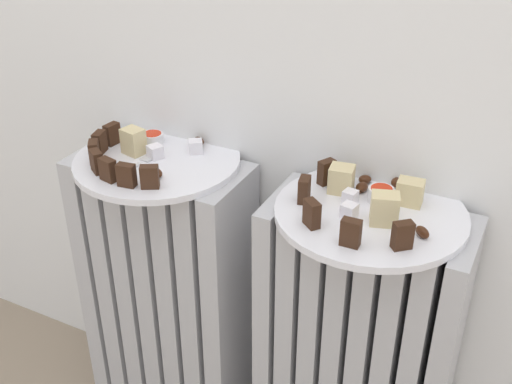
{
  "coord_description": "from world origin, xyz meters",
  "views": [
    {
      "loc": [
        0.43,
        -0.57,
        1.18
      ],
      "look_at": [
        0.0,
        0.28,
        0.63
      ],
      "focal_mm": 44.18,
      "sensor_mm": 36.0,
      "label": 1
    }
  ],
  "objects": [
    {
      "name": "dark_cake_slice_left_5",
      "position": [
        -0.19,
        0.17,
        0.67
      ],
      "size": [
        0.03,
        0.02,
        0.04
      ],
      "primitive_type": "cube",
      "rotation": [
        0.0,
        0.0,
        0.14
      ],
      "color": "#382114",
      "rests_on": "plate_left"
    },
    {
      "name": "marble_cake_slice_left_0",
      "position": [
        -0.26,
        0.28,
        0.67
      ],
      "size": [
        0.05,
        0.04,
        0.05
      ],
      "primitive_type": "cube",
      "rotation": [
        0.0,
        0.0,
        -0.22
      ],
      "color": "beige",
      "rests_on": "plate_left"
    },
    {
      "name": "dark_cake_slice_right_1",
      "position": [
        0.1,
        0.26,
        0.67
      ],
      "size": [
        0.02,
        0.03,
        0.04
      ],
      "primitive_type": "cube",
      "rotation": [
        0.0,
        0.0,
        -1.36
      ],
      "color": "#382114",
      "rests_on": "plate_right"
    },
    {
      "name": "jam_bowl_left",
      "position": [
        -0.25,
        0.33,
        0.66
      ],
      "size": [
        0.04,
        0.04,
        0.02
      ],
      "color": "white",
      "rests_on": "plate_left"
    },
    {
      "name": "dark_cake_slice_right_2",
      "position": [
        0.14,
        0.19,
        0.67
      ],
      "size": [
        0.03,
        0.03,
        0.04
      ],
      "primitive_type": "cube",
      "rotation": [
        0.0,
        0.0,
        -0.67
      ],
      "color": "#382114",
      "rests_on": "plate_right"
    },
    {
      "name": "turkish_delight_right_1",
      "position": [
        0.17,
        0.29,
        0.66
      ],
      "size": [
        0.02,
        0.02,
        0.02
      ],
      "primitive_type": "cube",
      "rotation": [
        0.0,
        0.0,
        1.43
      ],
      "color": "white",
      "rests_on": "plate_right"
    },
    {
      "name": "dark_cake_slice_left_0",
      "position": [
        -0.32,
        0.29,
        0.67
      ],
      "size": [
        0.02,
        0.03,
        0.04
      ],
      "primitive_type": "cube",
      "rotation": [
        0.0,
        0.0,
        -1.69
      ],
      "color": "#382114",
      "rests_on": "plate_left"
    },
    {
      "name": "medjool_date_right_1",
      "position": [
        0.22,
        0.37,
        0.66
      ],
      "size": [
        0.03,
        0.03,
        0.02
      ],
      "primitive_type": "ellipsoid",
      "rotation": [
        0.0,
        0.0,
        0.98
      ],
      "color": "#3D1E0F",
      "rests_on": "plate_right"
    },
    {
      "name": "medjool_date_right_3",
      "position": [
        0.17,
        0.33,
        0.66
      ],
      "size": [
        0.02,
        0.03,
        0.02
      ],
      "primitive_type": "ellipsoid",
      "rotation": [
        0.0,
        0.0,
        1.45
      ],
      "color": "#3D1E0F",
      "rests_on": "plate_right"
    },
    {
      "name": "turkish_delight_left_0",
      "position": [
        -0.15,
        0.33,
        0.66
      ],
      "size": [
        0.03,
        0.03,
        0.02
      ],
      "primitive_type": "cube",
      "rotation": [
        0.0,
        0.0,
        0.62
      ],
      "color": "white",
      "rests_on": "plate_left"
    },
    {
      "name": "dark_cake_slice_right_3",
      "position": [
        0.21,
        0.17,
        0.67
      ],
      "size": [
        0.03,
        0.02,
        0.04
      ],
      "primitive_type": "cube",
      "rotation": [
        0.0,
        0.0,
        0.03
      ],
      "color": "#382114",
      "rests_on": "plate_right"
    },
    {
      "name": "radiator_left",
      "position": [
        -0.21,
        0.28,
        0.31
      ],
      "size": [
        0.35,
        0.17,
        0.64
      ],
      "color": "#B2B2B7",
      "rests_on": "ground_plane"
    },
    {
      "name": "medjool_date_right_2",
      "position": [
        0.3,
        0.24,
        0.66
      ],
      "size": [
        0.03,
        0.03,
        0.02
      ],
      "primitive_type": "ellipsoid",
      "rotation": [
        0.0,
        0.0,
        2.47
      ],
      "color": "#3D1E0F",
      "rests_on": "plate_right"
    },
    {
      "name": "turkish_delight_left_1",
      "position": [
        -0.21,
        0.28,
        0.66
      ],
      "size": [
        0.03,
        0.03,
        0.02
      ],
      "primitive_type": "cube",
      "rotation": [
        0.0,
        0.0,
        1.12
      ],
      "color": "white",
      "rests_on": "plate_left"
    },
    {
      "name": "dark_cake_slice_left_2",
      "position": [
        -0.3,
        0.22,
        0.67
      ],
      "size": [
        0.03,
        0.03,
        0.04
      ],
      "primitive_type": "cube",
      "rotation": [
        0.0,
        0.0,
        -0.96
      ],
      "color": "#382114",
      "rests_on": "plate_left"
    },
    {
      "name": "jam_bowl_right",
      "position": [
        0.21,
        0.31,
        0.66
      ],
      "size": [
        0.04,
        0.04,
        0.03
      ],
      "color": "white",
      "rests_on": "plate_right"
    },
    {
      "name": "marble_cake_slice_right_1",
      "position": [
        0.14,
        0.32,
        0.67
      ],
      "size": [
        0.04,
        0.04,
        0.05
      ],
      "primitive_type": "cube",
      "rotation": [
        0.0,
        0.0,
        0.15
      ],
      "color": "beige",
      "rests_on": "plate_right"
    },
    {
      "name": "marble_cake_slice_right_2",
      "position": [
        0.23,
        0.25,
        0.68
      ],
      "size": [
        0.05,
        0.04,
        0.05
      ],
      "primitive_type": "cube",
      "rotation": [
        0.0,
        0.0,
        0.32
      ],
      "color": "beige",
      "rests_on": "plate_right"
    },
    {
      "name": "marble_cake_slice_right_0",
      "position": [
        0.25,
        0.33,
        0.67
      ],
      "size": [
        0.04,
        0.03,
        0.04
      ],
      "primitive_type": "cube",
      "rotation": [
        0.0,
        0.0,
        0.08
      ],
      "color": "beige",
      "rests_on": "plate_right"
    },
    {
      "name": "medjool_date_right_0",
      "position": [
        0.17,
        0.36,
        0.66
      ],
      "size": [
        0.03,
        0.03,
        0.01
      ],
      "primitive_type": "ellipsoid",
      "rotation": [
        0.0,
        0.0,
        0.77
      ],
      "color": "#3D1E0F",
      "rests_on": "plate_right"
    },
    {
      "name": "dark_cake_slice_left_3",
      "position": [
        -0.27,
        0.19,
        0.67
      ],
      "size": [
        0.03,
        0.03,
        0.04
      ],
      "primitive_type": "cube",
      "rotation": [
        0.0,
        0.0,
        -0.59
      ],
      "color": "#382114",
      "rests_on": "plate_left"
    },
    {
      "name": "dark_cake_slice_left_1",
      "position": [
        -0.31,
        0.25,
        0.67
      ],
      "size": [
        0.02,
        0.03,
        0.04
      ],
      "primitive_type": "cube",
      "rotation": [
        0.0,
        0.0,
        -1.32
      ],
      "color": "#382114",
      "rests_on": "plate_left"
    },
    {
      "name": "dark_cake_slice_right_0",
      "position": [
        0.11,
        0.33,
        0.67
      ],
      "size": [
        0.03,
        0.03,
        0.04
      ],
      "primitive_type": "cube",
      "rotation": [
        0.0,
        0.0,
        -2.06
      ],
      "color": "#382114",
      "rests_on": "plate_right"
    },
    {
      "name": "dark_cake_slice_right_4",
      "position": [
        0.28,
        0.2,
        0.67
      ],
      "size": [
        0.03,
        0.03,
        0.04
      ],
      "primitive_type": "cube",
      "rotation": [
        0.0,
        0.0,
        0.72
      ],
      "color": "#382114",
      "rests_on": "plate_right"
    },
    {
      "name": "medjool_date_left_0",
      "position": [
        -0.16,
        0.36,
        0.66
      ],
      "size": [
        0.03,
        0.02,
        0.02
      ],
      "primitive_type": "ellipsoid",
      "rotation": [
        0.0,
        0.0,
        2.79
      ],
      "color": "#3D1E0F",
      "rests_on": "plate_left"
    },
    {
      "name": "radiator_right",
      "position": [
        0.21,
        0.28,
        0.31
      ],
      "size": [
        0.35,
        0.17,
        0.64
      ],
      "color": "#B2B2B7",
      "rests_on": "ground_plane"
    },
    {
      "name": "medjool_date_left_1",
      "position": [
        -0.16,
        0.22,
        0.66
      ],
      "size": [
        0.03,
        0.02,
        0.01
      ],
      "primitive_type": "ellipsoid",
      "rotation": [
        0.0,
        0.0,
        2.6
      ],
      "color": "#3D1E0F",
      "rests_on": "plate_left"
    },
    {
      "name": "dark_cake_slice_left_4",
      "position": [
        -0.23,
        0.17,
        0.67
      ],
      "size": [
        0.03,
        0.02,
        0.04
      ],
      "primitive_type": "cube",
      "rotation": [
        0.0,
        0.0,
        -0.23
      ],
      "color": "#382114",
      "rests_on": "plate_left"
    },
    {
      "name": "dark_cake_slice_left_6",
      "position": [
        -0.15,
        0.18,
        0.67
      ],
      "size": [
        0.04,
        0.03,
        0.04
      ],
      "primitive_type": "cube",
      "rotation": [
        0.0,
        0.0,
        0.5
      ],
      "color": "#382114",
      "rests_on": "plate_left"
    },
    {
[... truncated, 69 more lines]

